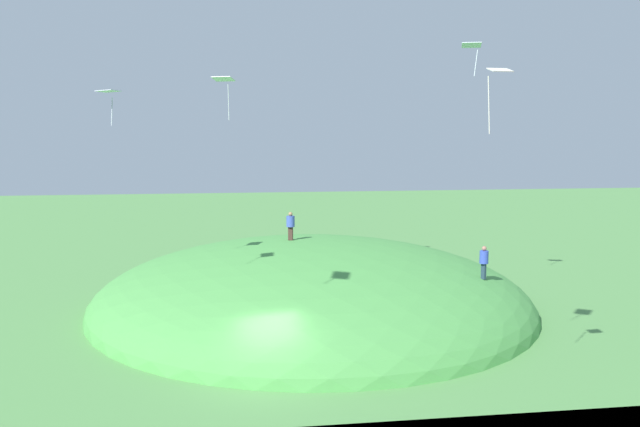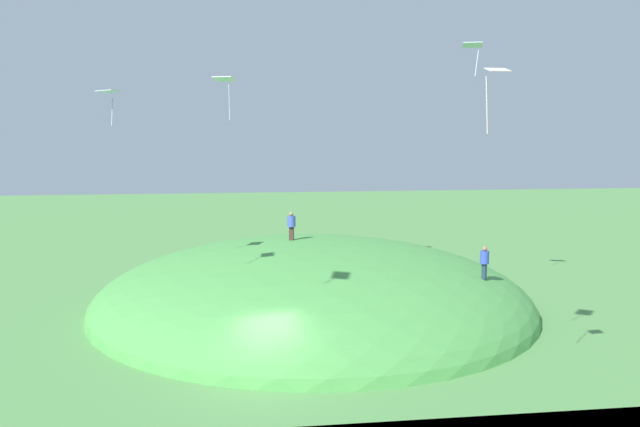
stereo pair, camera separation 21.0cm
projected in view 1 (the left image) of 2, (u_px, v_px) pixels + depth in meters
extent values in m
plane|color=#518A47|center=(269.00, 376.00, 26.36)|extent=(160.00, 160.00, 0.00)
ellipsoid|color=#499445|center=(311.00, 304.00, 37.35)|extent=(25.56, 23.80, 6.83)
cube|color=#3E2923|center=(291.00, 233.00, 38.14)|extent=(0.23, 0.29, 0.77)
cylinder|color=#3D53AF|center=(291.00, 221.00, 38.06)|extent=(0.61, 0.61, 0.61)
sphere|color=#95744D|center=(290.00, 214.00, 38.01)|extent=(0.23, 0.23, 0.23)
cube|color=#233747|center=(484.00, 271.00, 33.55)|extent=(0.27, 0.22, 0.79)
cylinder|color=#3449B7|center=(484.00, 257.00, 33.47)|extent=(0.58, 0.58, 0.63)
sphere|color=#996757|center=(484.00, 248.00, 33.41)|extent=(0.24, 0.24, 0.24)
cube|color=white|center=(500.00, 70.00, 20.11)|extent=(0.52, 0.71, 0.15)
cylinder|color=white|center=(489.00, 105.00, 20.33)|extent=(0.04, 0.13, 1.72)
cube|color=white|center=(471.00, 45.00, 35.04)|extent=(0.93, 1.14, 0.22)
cylinder|color=white|center=(476.00, 63.00, 35.02)|extent=(0.18, 0.24, 1.37)
cube|color=white|center=(223.00, 79.00, 35.45)|extent=(1.11, 1.29, 0.21)
cylinder|color=white|center=(228.00, 102.00, 35.64)|extent=(0.28, 0.06, 1.87)
cube|color=white|center=(108.00, 91.00, 29.11)|extent=(1.23, 1.02, 0.08)
cylinder|color=white|center=(112.00, 112.00, 29.46)|extent=(0.04, 0.11, 1.22)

